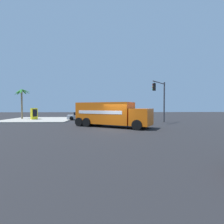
{
  "coord_description": "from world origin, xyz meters",
  "views": [
    {
      "loc": [
        -16.29,
        1.0,
        2.27
      ],
      "look_at": [
        1.41,
        0.28,
        1.68
      ],
      "focal_mm": 26.56,
      "sensor_mm": 36.0,
      "label": 1
    }
  ],
  "objects_px": {
    "vending_machine_red": "(34,114)",
    "palm_tree_far": "(22,98)",
    "delivery_truck": "(110,114)",
    "sedan_silver": "(81,116)",
    "traffic_light_primary": "(161,96)"
  },
  "relations": [
    {
      "from": "vending_machine_red",
      "to": "palm_tree_far",
      "type": "bearing_deg",
      "value": 65.04
    },
    {
      "from": "delivery_truck",
      "to": "vending_machine_red",
      "type": "xyz_separation_m",
      "value": [
        9.34,
        12.31,
        -0.37
      ]
    },
    {
      "from": "sedan_silver",
      "to": "palm_tree_far",
      "type": "relative_size",
      "value": 0.87
    },
    {
      "from": "delivery_truck",
      "to": "vending_machine_red",
      "type": "relative_size",
      "value": 4.65
    },
    {
      "from": "traffic_light_primary",
      "to": "palm_tree_far",
      "type": "relative_size",
      "value": 1.12
    },
    {
      "from": "sedan_silver",
      "to": "palm_tree_far",
      "type": "height_order",
      "value": "palm_tree_far"
    },
    {
      "from": "palm_tree_far",
      "to": "delivery_truck",
      "type": "bearing_deg",
      "value": -125.33
    },
    {
      "from": "traffic_light_primary",
      "to": "vending_machine_red",
      "type": "xyz_separation_m",
      "value": [
        5.07,
        19.45,
        -2.69
      ]
    },
    {
      "from": "vending_machine_red",
      "to": "sedan_silver",
      "type": "bearing_deg",
      "value": -85.91
    },
    {
      "from": "sedan_silver",
      "to": "palm_tree_far",
      "type": "distance_m",
      "value": 10.53
    },
    {
      "from": "palm_tree_far",
      "to": "vending_machine_red",
      "type": "bearing_deg",
      "value": -114.96
    },
    {
      "from": "palm_tree_far",
      "to": "traffic_light_primary",
      "type": "bearing_deg",
      "value": -105.87
    },
    {
      "from": "delivery_truck",
      "to": "traffic_light_primary",
      "type": "bearing_deg",
      "value": -59.16
    },
    {
      "from": "vending_machine_red",
      "to": "traffic_light_primary",
      "type": "bearing_deg",
      "value": -104.62
    },
    {
      "from": "vending_machine_red",
      "to": "palm_tree_far",
      "type": "height_order",
      "value": "palm_tree_far"
    }
  ]
}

